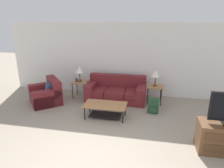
{
  "coord_description": "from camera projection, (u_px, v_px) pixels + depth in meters",
  "views": [
    {
      "loc": [
        1.02,
        -2.76,
        2.69
      ],
      "look_at": [
        -0.11,
        2.93,
        0.8
      ],
      "focal_mm": 32.0,
      "sensor_mm": 36.0,
      "label": 1
    }
  ],
  "objects": [
    {
      "name": "backpack",
      "position": [
        153.0,
        106.0,
        5.97
      ],
      "size": [
        0.31,
        0.25,
        0.45
      ],
      "color": "#23472D",
      "rests_on": "ground_plane"
    },
    {
      "name": "table_lamp_right",
      "position": [
        156.0,
        74.0,
        6.44
      ],
      "size": [
        0.28,
        0.28,
        0.54
      ],
      "color": "#472D1E",
      "rests_on": "side_table_right"
    },
    {
      "name": "table_lamp_left",
      "position": [
        80.0,
        70.0,
        6.92
      ],
      "size": [
        0.28,
        0.28,
        0.54
      ],
      "color": "#472D1E",
      "rests_on": "side_table_left"
    },
    {
      "name": "wall_back",
      "position": [
        122.0,
        60.0,
        7.21
      ],
      "size": [
        8.62,
        0.06,
        2.6
      ],
      "color": "white",
      "rests_on": "ground_plane"
    },
    {
      "name": "couch",
      "position": [
        116.0,
        92.0,
        6.93
      ],
      "size": [
        2.01,
        1.01,
        0.82
      ],
      "color": "maroon",
      "rests_on": "ground_plane"
    },
    {
      "name": "side_table_right",
      "position": [
        155.0,
        88.0,
        6.59
      ],
      "size": [
        0.51,
        0.51,
        0.6
      ],
      "color": "#A87042",
      "rests_on": "ground_plane"
    },
    {
      "name": "side_table_left",
      "position": [
        80.0,
        83.0,
        7.07
      ],
      "size": [
        0.51,
        0.51,
        0.6
      ],
      "color": "#A87042",
      "rests_on": "ground_plane"
    },
    {
      "name": "coffee_table",
      "position": [
        105.0,
        107.0,
        5.65
      ],
      "size": [
        1.2,
        0.59,
        0.41
      ],
      "color": "#A87042",
      "rests_on": "ground_plane"
    },
    {
      "name": "picture_frame",
      "position": [
        77.0,
        80.0,
        6.97
      ],
      "size": [
        0.1,
        0.04,
        0.13
      ],
      "color": "#4C3828",
      "rests_on": "side_table_left"
    },
    {
      "name": "armchair",
      "position": [
        47.0,
        94.0,
        6.7
      ],
      "size": [
        1.39,
        1.41,
        0.8
      ],
      "color": "maroon",
      "rests_on": "ground_plane"
    }
  ]
}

